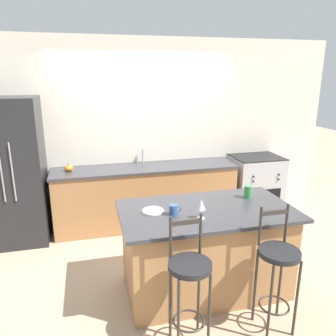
{
  "coord_description": "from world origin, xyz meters",
  "views": [
    {
      "loc": [
        -0.79,
        -4.13,
        2.18
      ],
      "look_at": [
        0.12,
        -0.48,
        1.1
      ],
      "focal_mm": 35.0,
      "sensor_mm": 36.0,
      "label": 1
    }
  ],
  "objects_px": {
    "wine_glass": "(201,205)",
    "pumpkin_decoration": "(69,168)",
    "tumbler_cup": "(248,192)",
    "dinner_plate": "(153,211)",
    "oven_range": "(255,185)",
    "coffee_mug": "(174,210)",
    "bar_stool_far": "(277,266)",
    "refrigerator": "(14,172)",
    "bar_stool_near": "(189,279)"
  },
  "relations": [
    {
      "from": "wine_glass",
      "to": "pumpkin_decoration",
      "type": "height_order",
      "value": "wine_glass"
    },
    {
      "from": "coffee_mug",
      "to": "pumpkin_decoration",
      "type": "xyz_separation_m",
      "value": [
        -1.02,
        1.75,
        -0.01
      ]
    },
    {
      "from": "bar_stool_far",
      "to": "dinner_plate",
      "type": "distance_m",
      "value": 1.22
    },
    {
      "from": "tumbler_cup",
      "to": "wine_glass",
      "type": "bearing_deg",
      "value": -150.59
    },
    {
      "from": "bar_stool_far",
      "to": "pumpkin_decoration",
      "type": "xyz_separation_m",
      "value": [
        -1.77,
        2.36,
        0.33
      ]
    },
    {
      "from": "coffee_mug",
      "to": "pumpkin_decoration",
      "type": "bearing_deg",
      "value": 120.19
    },
    {
      "from": "oven_range",
      "to": "bar_stool_far",
      "type": "distance_m",
      "value": 2.58
    },
    {
      "from": "tumbler_cup",
      "to": "dinner_plate",
      "type": "bearing_deg",
      "value": -173.89
    },
    {
      "from": "refrigerator",
      "to": "wine_glass",
      "type": "xyz_separation_m",
      "value": [
        1.92,
        -1.83,
        0.07
      ]
    },
    {
      "from": "bar_stool_near",
      "to": "bar_stool_far",
      "type": "bearing_deg",
      "value": 0.02
    },
    {
      "from": "oven_range",
      "to": "wine_glass",
      "type": "height_order",
      "value": "wine_glass"
    },
    {
      "from": "coffee_mug",
      "to": "wine_glass",
      "type": "bearing_deg",
      "value": -31.19
    },
    {
      "from": "refrigerator",
      "to": "oven_range",
      "type": "distance_m",
      "value": 3.55
    },
    {
      "from": "wine_glass",
      "to": "refrigerator",
      "type": "bearing_deg",
      "value": 136.47
    },
    {
      "from": "coffee_mug",
      "to": "bar_stool_far",
      "type": "bearing_deg",
      "value": -39.34
    },
    {
      "from": "wine_glass",
      "to": "coffee_mug",
      "type": "bearing_deg",
      "value": 148.81
    },
    {
      "from": "dinner_plate",
      "to": "pumpkin_decoration",
      "type": "xyz_separation_m",
      "value": [
        -0.84,
        1.62,
        0.04
      ]
    },
    {
      "from": "oven_range",
      "to": "bar_stool_far",
      "type": "height_order",
      "value": "bar_stool_far"
    },
    {
      "from": "tumbler_cup",
      "to": "oven_range",
      "type": "bearing_deg",
      "value": 58.2
    },
    {
      "from": "pumpkin_decoration",
      "to": "wine_glass",
      "type": "bearing_deg",
      "value": -56.62
    },
    {
      "from": "refrigerator",
      "to": "tumbler_cup",
      "type": "bearing_deg",
      "value": -29.27
    },
    {
      "from": "dinner_plate",
      "to": "tumbler_cup",
      "type": "xyz_separation_m",
      "value": [
        1.06,
        0.11,
        0.06
      ]
    },
    {
      "from": "bar_stool_near",
      "to": "tumbler_cup",
      "type": "bearing_deg",
      "value": 42.72
    },
    {
      "from": "bar_stool_near",
      "to": "coffee_mug",
      "type": "distance_m",
      "value": 0.7
    },
    {
      "from": "oven_range",
      "to": "coffee_mug",
      "type": "height_order",
      "value": "coffee_mug"
    },
    {
      "from": "coffee_mug",
      "to": "tumbler_cup",
      "type": "height_order",
      "value": "tumbler_cup"
    },
    {
      "from": "bar_stool_far",
      "to": "wine_glass",
      "type": "distance_m",
      "value": 0.82
    },
    {
      "from": "refrigerator",
      "to": "pumpkin_decoration",
      "type": "xyz_separation_m",
      "value": [
        0.68,
        0.06,
        -0.01
      ]
    },
    {
      "from": "bar_stool_far",
      "to": "wine_glass",
      "type": "relative_size",
      "value": 6.02
    },
    {
      "from": "oven_range",
      "to": "coffee_mug",
      "type": "distance_m",
      "value": 2.56
    },
    {
      "from": "oven_range",
      "to": "wine_glass",
      "type": "xyz_separation_m",
      "value": [
        -1.59,
        -1.87,
        0.56
      ]
    },
    {
      "from": "bar_stool_far",
      "to": "tumbler_cup",
      "type": "bearing_deg",
      "value": 80.56
    },
    {
      "from": "oven_range",
      "to": "dinner_plate",
      "type": "distance_m",
      "value": 2.6
    },
    {
      "from": "dinner_plate",
      "to": "coffee_mug",
      "type": "bearing_deg",
      "value": -35.98
    },
    {
      "from": "bar_stool_far",
      "to": "tumbler_cup",
      "type": "relative_size",
      "value": 8.22
    },
    {
      "from": "refrigerator",
      "to": "wine_glass",
      "type": "relative_size",
      "value": 10.26
    },
    {
      "from": "refrigerator",
      "to": "wine_glass",
      "type": "height_order",
      "value": "refrigerator"
    },
    {
      "from": "refrigerator",
      "to": "dinner_plate",
      "type": "distance_m",
      "value": 2.19
    },
    {
      "from": "bar_stool_near",
      "to": "bar_stool_far",
      "type": "height_order",
      "value": "same"
    },
    {
      "from": "dinner_plate",
      "to": "wine_glass",
      "type": "xyz_separation_m",
      "value": [
        0.4,
        -0.26,
        0.12
      ]
    },
    {
      "from": "refrigerator",
      "to": "coffee_mug",
      "type": "height_order",
      "value": "refrigerator"
    },
    {
      "from": "oven_range",
      "to": "bar_stool_near",
      "type": "distance_m",
      "value": 2.99
    },
    {
      "from": "coffee_mug",
      "to": "refrigerator",
      "type": "bearing_deg",
      "value": 135.13
    },
    {
      "from": "dinner_plate",
      "to": "wine_glass",
      "type": "height_order",
      "value": "wine_glass"
    },
    {
      "from": "bar_stool_near",
      "to": "dinner_plate",
      "type": "bearing_deg",
      "value": 100.69
    },
    {
      "from": "wine_glass",
      "to": "dinner_plate",
      "type": "bearing_deg",
      "value": 146.66
    },
    {
      "from": "tumbler_cup",
      "to": "bar_stool_near",
      "type": "bearing_deg",
      "value": -137.28
    },
    {
      "from": "coffee_mug",
      "to": "pumpkin_decoration",
      "type": "relative_size",
      "value": 1.04
    },
    {
      "from": "dinner_plate",
      "to": "tumbler_cup",
      "type": "relative_size",
      "value": 1.57
    },
    {
      "from": "dinner_plate",
      "to": "wine_glass",
      "type": "bearing_deg",
      "value": -33.34
    }
  ]
}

